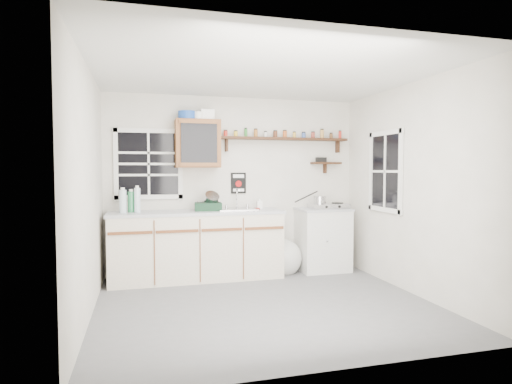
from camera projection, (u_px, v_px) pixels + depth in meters
room at (266, 190)px, 4.60m from camera, size 3.64×3.24×2.54m
main_cabinet at (197, 245)px, 5.74m from camera, size 2.31×0.63×0.92m
right_cabinet at (323, 239)px, 6.24m from camera, size 0.73×0.57×0.91m
sink at (236, 209)px, 5.86m from camera, size 0.52×0.44×0.29m
upper_cabinet at (198, 144)px, 5.82m from camera, size 0.60×0.32×0.65m
upper_cabinet_clutter at (195, 115)px, 5.79m from camera, size 0.48×0.24×0.14m
spice_shelf at (285, 138)px, 6.21m from camera, size 1.91×0.18×0.35m
secondary_shelf at (324, 163)px, 6.40m from camera, size 0.45×0.16×0.24m
warning_sign at (238, 183)px, 6.14m from camera, size 0.22×0.02×0.30m
window_back at (149, 164)px, 5.80m from camera, size 0.93×0.03×0.98m
window_right at (385, 171)px, 5.58m from camera, size 0.03×0.78×1.08m
water_bottles at (130, 201)px, 5.50m from camera, size 0.26×0.14×0.35m
dish_rack at (209, 204)px, 5.78m from camera, size 0.38×0.30×0.27m
soap_bottle at (259, 203)px, 6.02m from camera, size 0.08×0.08×0.17m
rag at (255, 209)px, 5.94m from camera, size 0.15×0.13×0.02m
hotplate at (329, 206)px, 6.21m from camera, size 0.57×0.31×0.08m
saucepan at (319, 200)px, 6.17m from camera, size 0.43×0.21×0.19m
trash_bag at (284, 258)px, 6.07m from camera, size 0.46×0.42×0.53m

